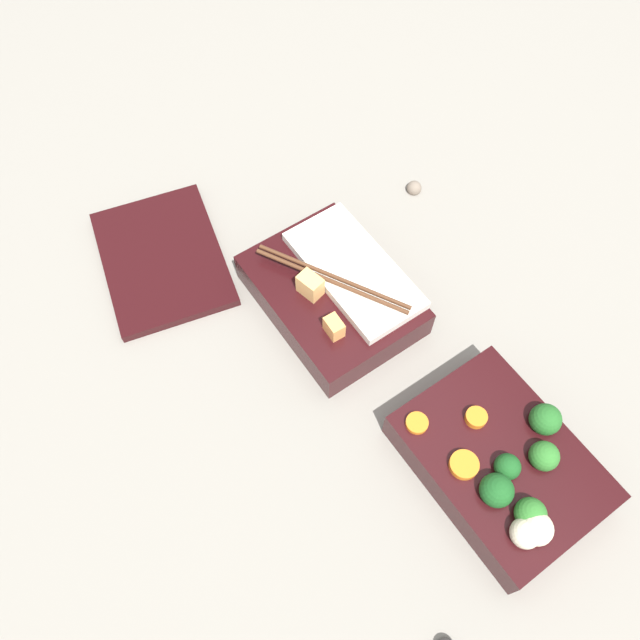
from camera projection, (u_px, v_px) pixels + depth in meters
name	position (u px, v px, depth m)	size (l,w,h in m)	color
ground_plane	(406.00, 372.00, 0.72)	(3.00, 3.00, 0.00)	gray
bento_tray_vegetable	(503.00, 465.00, 0.64)	(0.20, 0.15, 0.07)	black
bento_tray_rice	(334.00, 292.00, 0.75)	(0.20, 0.15, 0.07)	black
bento_lid	(163.00, 258.00, 0.79)	(0.20, 0.15, 0.01)	black
pebble_2	(414.00, 188.00, 0.85)	(0.02, 0.02, 0.02)	#7A6B5B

